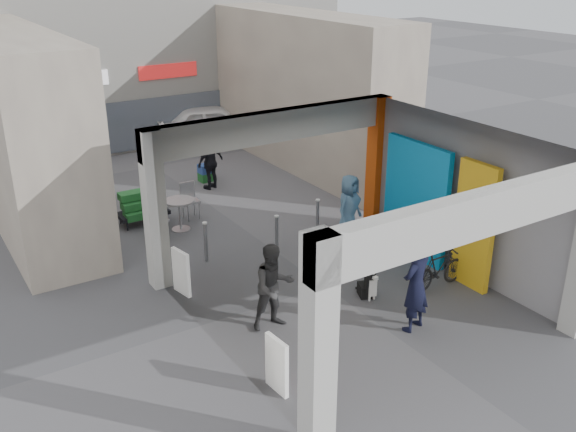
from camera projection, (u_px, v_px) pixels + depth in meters
ground at (325, 286)px, 14.01m from camera, size 90.00×90.00×0.00m
arcade_canopy at (373, 194)px, 12.76m from camera, size 6.40×6.45×6.40m
far_building at (106, 34)px, 23.42m from camera, size 18.00×4.08×8.00m
plaza_bldg_left at (20, 129)px, 16.69m from camera, size 2.00×9.00×5.00m
plaza_bldg_right at (306, 91)px, 21.13m from camera, size 2.00×9.00×5.00m
bollard_left at (206, 242)px, 14.98m from camera, size 0.09×0.09×0.97m
bollard_center at (277, 232)px, 15.68m from camera, size 0.09×0.09×0.84m
bollard_right at (318, 215)px, 16.65m from camera, size 0.09×0.09×0.86m
advert_board_near at (277, 365)px, 10.51m from camera, size 0.14×0.55×1.00m
advert_board_far at (181, 272)px, 13.55m from camera, size 0.19×0.56×1.00m
cafe_set at (171, 214)px, 16.93m from camera, size 1.65×1.33×1.00m
produce_stand at (143, 211)px, 17.17m from camera, size 1.32×0.71×0.87m
crate_stack at (206, 173)px, 20.33m from camera, size 0.47×0.38×0.56m
border_collie at (368, 285)px, 13.46m from camera, size 0.27×0.52×0.72m
man_with_dog at (416, 285)px, 12.10m from camera, size 0.79×0.63×1.90m
man_back_turned at (274, 287)px, 12.20m from camera, size 0.90×0.73×1.74m
man_elderly at (349, 208)px, 15.97m from camera, size 0.98×0.81×1.72m
man_crates at (211, 162)px, 19.50m from camera, size 1.07×0.71×1.69m
bicycle_front at (380, 231)px, 15.64m from camera, size 1.91×1.20×0.95m
bicycle_rear at (439, 269)px, 13.81m from camera, size 1.47×0.42×0.89m
white_van at (215, 124)px, 24.21m from camera, size 4.67×3.17×1.48m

